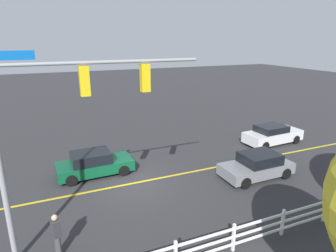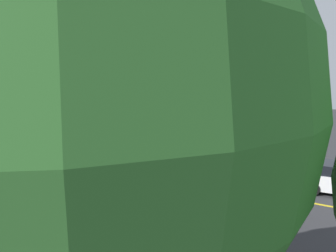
{
  "view_description": "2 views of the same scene",
  "coord_description": "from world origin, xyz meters",
  "px_view_note": "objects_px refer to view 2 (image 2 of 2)",
  "views": [
    {
      "loc": [
        4.04,
        14.04,
        7.63
      ],
      "look_at": [
        -2.2,
        -0.41,
        2.91
      ],
      "focal_mm": 31.28,
      "sensor_mm": 36.0,
      "label": 1
    },
    {
      "loc": [
        -10.65,
        13.48,
        5.07
      ],
      "look_at": [
        -2.84,
        0.16,
        2.93
      ],
      "focal_mm": 30.55,
      "sensor_mm": 36.0,
      "label": 2
    }
  ],
  "objects_px": {
    "pedestrian": "(22,162)",
    "tree_0": "(85,110)",
    "car_1": "(223,188)",
    "car_0": "(126,149)"
  },
  "relations": [
    {
      "from": "car_0",
      "to": "car_1",
      "type": "bearing_deg",
      "value": -26.71
    },
    {
      "from": "car_1",
      "to": "tree_0",
      "type": "xyz_separation_m",
      "value": [
        -1.37,
        9.0,
        4.1
      ]
    },
    {
      "from": "pedestrian",
      "to": "tree_0",
      "type": "bearing_deg",
      "value": -45.35
    },
    {
      "from": "tree_0",
      "to": "car_1",
      "type": "bearing_deg",
      "value": -81.34
    },
    {
      "from": "car_0",
      "to": "pedestrian",
      "type": "relative_size",
      "value": 2.56
    },
    {
      "from": "car_0",
      "to": "pedestrian",
      "type": "height_order",
      "value": "pedestrian"
    },
    {
      "from": "car_0",
      "to": "tree_0",
      "type": "height_order",
      "value": "tree_0"
    },
    {
      "from": "car_0",
      "to": "car_1",
      "type": "distance_m",
      "value": 9.35
    },
    {
      "from": "car_1",
      "to": "pedestrian",
      "type": "xyz_separation_m",
      "value": [
        10.84,
        2.24,
        0.24
      ]
    },
    {
      "from": "pedestrian",
      "to": "tree_0",
      "type": "xyz_separation_m",
      "value": [
        -12.22,
        6.77,
        3.86
      ]
    }
  ]
}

